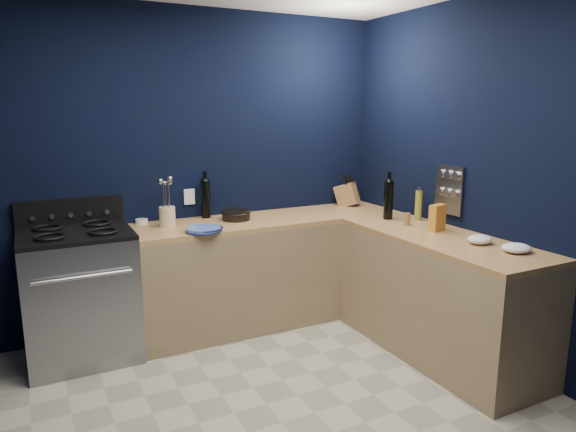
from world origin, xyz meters
TOP-DOWN VIEW (x-y plane):
  - floor at (0.00, 0.00)m, footprint 3.50×3.50m
  - wall_back at (0.00, 1.76)m, footprint 3.50×0.02m
  - wall_right at (1.76, 0.00)m, footprint 0.02×3.50m
  - cab_back at (0.60, 1.44)m, footprint 2.30×0.63m
  - top_back at (0.60, 1.44)m, footprint 2.30×0.63m
  - cab_right at (1.44, 0.29)m, footprint 0.63×1.67m
  - top_right at (1.44, 0.29)m, footprint 0.63×1.67m
  - gas_range at (-0.93, 1.42)m, footprint 0.76×0.66m
  - oven_door at (-0.93, 1.10)m, footprint 0.59×0.02m
  - cooktop at (-0.93, 1.42)m, footprint 0.76×0.66m
  - backguard at (-0.93, 1.72)m, footprint 0.76×0.06m
  - spice_panel at (1.74, 0.55)m, footprint 0.02×0.28m
  - wall_outlet at (0.00, 1.74)m, footprint 0.09×0.02m
  - plate_stack at (-0.06, 1.20)m, footprint 0.29×0.29m
  - ramekin at (-0.41, 1.69)m, footprint 0.13×0.13m
  - utensil_crock at (-0.25, 1.50)m, footprint 0.16×0.16m
  - wine_bottle_back at (0.12, 1.68)m, footprint 0.09×0.09m
  - lemon_basket at (0.32, 1.48)m, footprint 0.24×0.24m
  - knife_block at (1.48, 1.61)m, footprint 0.23×0.26m
  - wine_bottle_right at (1.45, 0.94)m, footprint 0.10×0.10m
  - oil_bottle at (1.65, 0.79)m, footprint 0.07×0.07m
  - spice_jar_near at (1.44, 0.68)m, footprint 0.06×0.06m
  - spice_jar_far at (1.57, 0.44)m, footprint 0.06×0.06m
  - crouton_bag at (1.51, 0.43)m, footprint 0.15×0.10m
  - towel_front at (1.51, 0.01)m, footprint 0.22×0.20m
  - towel_end at (1.55, -0.25)m, footprint 0.24×0.23m

SIDE VIEW (x-z plane):
  - floor at x=0.00m, z-range -0.02..0.00m
  - cab_back at x=0.60m, z-range 0.00..0.86m
  - cab_right at x=1.44m, z-range 0.00..0.86m
  - oven_door at x=-0.93m, z-range 0.24..0.66m
  - gas_range at x=-0.93m, z-range 0.00..0.92m
  - top_back at x=0.60m, z-range 0.86..0.90m
  - top_right at x=1.44m, z-range 0.86..0.90m
  - plate_stack at x=-0.06m, z-range 0.90..0.93m
  - ramekin at x=-0.41m, z-range 0.90..0.94m
  - towel_end at x=1.55m, z-range 0.90..0.96m
  - towel_front at x=1.51m, z-range 0.90..0.96m
  - cooktop at x=-0.93m, z-range 0.92..0.95m
  - lemon_basket at x=0.32m, z-range 0.90..0.99m
  - spice_jar_far at x=1.57m, z-range 0.90..0.99m
  - spice_jar_near at x=1.44m, z-range 0.90..1.00m
  - utensil_crock at x=-0.25m, z-range 0.90..1.06m
  - crouton_bag at x=1.51m, z-range 0.90..1.10m
  - knife_block at x=1.48m, z-range 0.88..1.13m
  - oil_bottle at x=1.65m, z-range 0.90..1.14m
  - backguard at x=-0.93m, z-range 0.94..1.14m
  - wine_bottle_back at x=0.12m, z-range 0.90..1.21m
  - wine_bottle_right at x=1.45m, z-range 0.90..1.21m
  - wall_outlet at x=0.00m, z-range 1.02..1.15m
  - spice_panel at x=1.74m, z-range 0.99..1.37m
  - wall_back at x=0.00m, z-range 0.00..2.60m
  - wall_right at x=1.76m, z-range 0.00..2.60m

